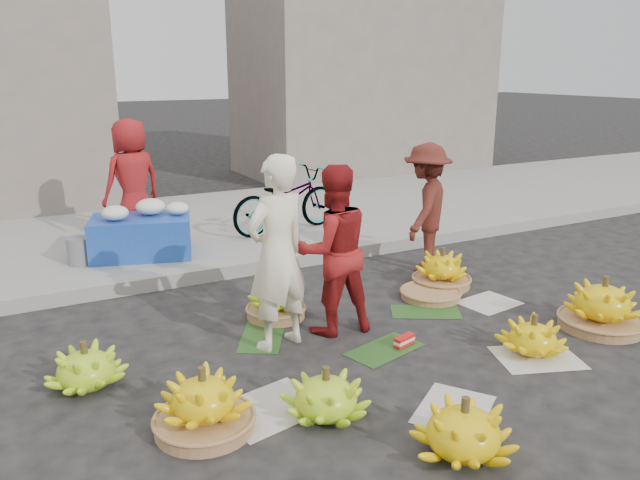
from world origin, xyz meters
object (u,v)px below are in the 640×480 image
banana_bunch_0 (204,404)px  banana_bunch_4 (603,305)px  vendor_cream (277,253)px  flower_table (142,234)px  bicycle (286,200)px

banana_bunch_0 → banana_bunch_4: banana_bunch_4 is taller
vendor_cream → flower_table: bearing=-94.9°
flower_table → bicycle: bearing=24.0°
banana_bunch_0 → banana_bunch_4: 3.63m
banana_bunch_4 → bicycle: bearing=107.1°
banana_bunch_0 → bicycle: (2.40, 3.92, 0.36)m
banana_bunch_0 → vendor_cream: (0.94, 0.93, 0.62)m
banana_bunch_4 → bicycle: (-1.23, 4.01, 0.33)m
banana_bunch_4 → flower_table: flower_table is taller
banana_bunch_0 → flower_table: size_ratio=0.50×
bicycle → vendor_cream: bearing=144.7°
banana_bunch_0 → bicycle: bicycle is taller
banana_bunch_4 → bicycle: size_ratio=0.51×
vendor_cream → banana_bunch_4: bearing=144.0°
banana_bunch_0 → vendor_cream: size_ratio=0.40×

